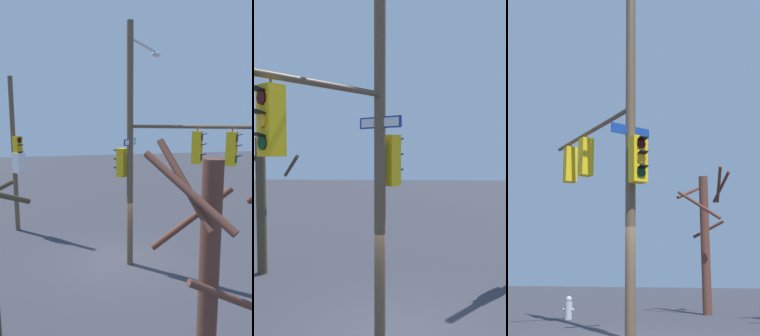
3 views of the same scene
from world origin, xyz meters
TOP-DOWN VIEW (x-y plane):
  - main_signal_pole_assembly at (1.08, -0.70)m, footprint 4.15×5.34m
  - bare_tree_across_street at (-3.96, -4.53)m, footprint 2.41×2.43m

SIDE VIEW (x-z plane):
  - bare_tree_across_street at x=-3.96m, z-range 0.00..5.08m
  - main_signal_pole_assembly at x=1.08m, z-range 0.29..9.45m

